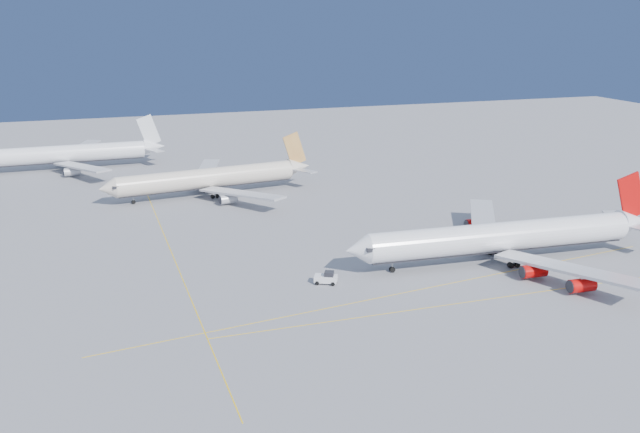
{
  "coord_description": "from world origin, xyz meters",
  "views": [
    {
      "loc": [
        -56.31,
        -119.71,
        51.15
      ],
      "look_at": [
        -7.56,
        25.12,
        7.0
      ],
      "focal_mm": 40.0,
      "sensor_mm": 36.0,
      "label": 1
    }
  ],
  "objects_px": {
    "airliner_virgin": "(507,237)",
    "airliner_third": "(69,154)",
    "airliner_etihad": "(211,178)",
    "pushback_tug": "(326,278)"
  },
  "relations": [
    {
      "from": "airliner_third",
      "to": "pushback_tug",
      "type": "xyz_separation_m",
      "value": [
        47.4,
        -126.36,
        -4.05
      ]
    },
    {
      "from": "airliner_etihad",
      "to": "airliner_third",
      "type": "height_order",
      "value": "airliner_third"
    },
    {
      "from": "airliner_third",
      "to": "airliner_virgin",
      "type": "bearing_deg",
      "value": -56.4
    },
    {
      "from": "airliner_virgin",
      "to": "pushback_tug",
      "type": "distance_m",
      "value": 40.69
    },
    {
      "from": "airliner_virgin",
      "to": "airliner_third",
      "type": "distance_m",
      "value": 153.58
    },
    {
      "from": "airliner_third",
      "to": "pushback_tug",
      "type": "distance_m",
      "value": 135.01
    },
    {
      "from": "airliner_virgin",
      "to": "airliner_third",
      "type": "relative_size",
      "value": 1.12
    },
    {
      "from": "airliner_virgin",
      "to": "airliner_etihad",
      "type": "xyz_separation_m",
      "value": [
        -49.07,
        75.99,
        -0.29
      ]
    },
    {
      "from": "airliner_etihad",
      "to": "airliner_third",
      "type": "distance_m",
      "value": 63.26
    },
    {
      "from": "airliner_etihad",
      "to": "pushback_tug",
      "type": "relative_size",
      "value": 12.82
    }
  ]
}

